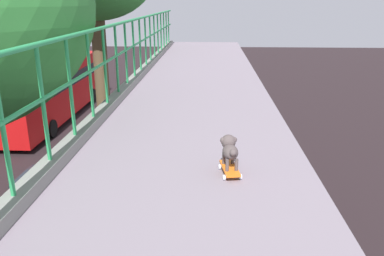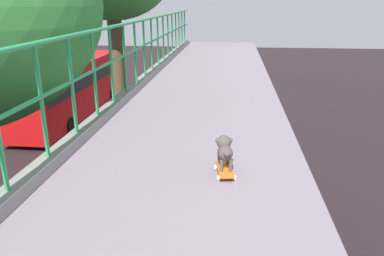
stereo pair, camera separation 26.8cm
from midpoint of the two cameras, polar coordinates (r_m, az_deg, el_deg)
name	(u,v)px [view 2 (the right image)]	position (r m, az deg, el deg)	size (l,w,h in m)	color
car_yellow_cab_fifth	(63,189)	(14.41, -17.94, -8.53)	(1.94, 4.12, 1.51)	yellow
city_bus	(71,86)	(24.78, -17.19, 5.87)	(2.65, 11.86, 3.41)	#BA0F10
toy_skateboard	(225,170)	(4.09, 6.72, -6.13)	(0.24, 0.43, 0.08)	orange
small_dog	(225,149)	(4.05, 6.74, -3.12)	(0.21, 0.38, 0.32)	#514444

